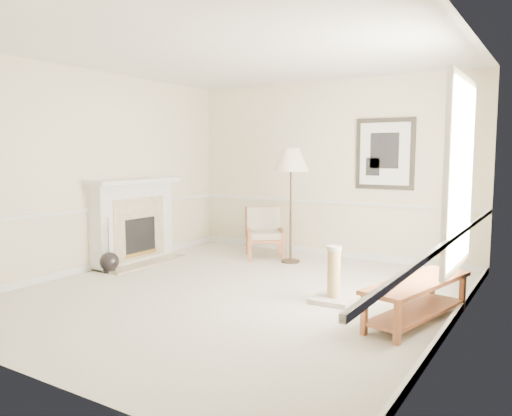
{
  "coord_description": "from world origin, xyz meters",
  "views": [
    {
      "loc": [
        3.37,
        -4.94,
        1.7
      ],
      "look_at": [
        -0.15,
        0.7,
        0.98
      ],
      "focal_mm": 35.0,
      "sensor_mm": 36.0,
      "label": 1
    }
  ],
  "objects_px": {
    "armchair": "(264,230)",
    "floor_lamp": "(291,163)",
    "floor_vase": "(109,262)",
    "scratching_post": "(334,284)",
    "bench": "(417,294)"
  },
  "relations": [
    {
      "from": "bench",
      "to": "scratching_post",
      "type": "relative_size",
      "value": 2.42
    },
    {
      "from": "bench",
      "to": "scratching_post",
      "type": "xyz_separation_m",
      "value": [
        -0.99,
        0.2,
        -0.08
      ]
    },
    {
      "from": "floor_lamp",
      "to": "bench",
      "type": "xyz_separation_m",
      "value": [
        2.41,
        -1.82,
        -1.27
      ]
    },
    {
      "from": "armchair",
      "to": "floor_vase",
      "type": "bearing_deg",
      "value": -157.75
    },
    {
      "from": "floor_vase",
      "to": "floor_lamp",
      "type": "relative_size",
      "value": 0.45
    },
    {
      "from": "bench",
      "to": "scratching_post",
      "type": "bearing_deg",
      "value": 168.73
    },
    {
      "from": "floor_vase",
      "to": "bench",
      "type": "xyz_separation_m",
      "value": [
        4.3,
        0.18,
        0.14
      ]
    },
    {
      "from": "floor_vase",
      "to": "floor_lamp",
      "type": "xyz_separation_m",
      "value": [
        1.89,
        1.99,
        1.41
      ]
    },
    {
      "from": "floor_lamp",
      "to": "bench",
      "type": "distance_m",
      "value": 3.27
    },
    {
      "from": "bench",
      "to": "scratching_post",
      "type": "height_order",
      "value": "scratching_post"
    },
    {
      "from": "floor_vase",
      "to": "scratching_post",
      "type": "distance_m",
      "value": 3.33
    },
    {
      "from": "armchair",
      "to": "bench",
      "type": "height_order",
      "value": "armchair"
    },
    {
      "from": "armchair",
      "to": "floor_lamp",
      "type": "xyz_separation_m",
      "value": [
        0.59,
        -0.18,
        1.12
      ]
    },
    {
      "from": "armchair",
      "to": "scratching_post",
      "type": "relative_size",
      "value": 1.37
    },
    {
      "from": "armchair",
      "to": "floor_lamp",
      "type": "height_order",
      "value": "floor_lamp"
    }
  ]
}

